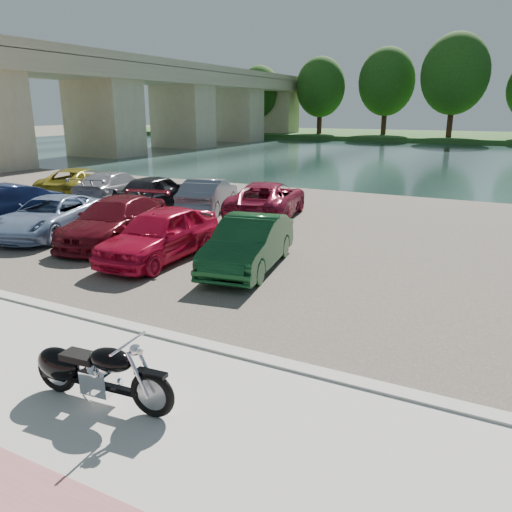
# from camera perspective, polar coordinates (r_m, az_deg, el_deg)

# --- Properties ---
(ground) EXTENTS (200.00, 200.00, 0.00)m
(ground) POSITION_cam_1_polar(r_m,az_deg,el_deg) (7.99, -17.07, -15.39)
(ground) COLOR #595447
(ground) RESTS_ON ground
(promenade) EXTENTS (60.00, 6.00, 0.10)m
(promenade) POSITION_cam_1_polar(r_m,az_deg,el_deg) (7.41, -22.70, -18.28)
(promenade) COLOR #B4B0A9
(promenade) RESTS_ON ground
(kerb) EXTENTS (60.00, 0.30, 0.14)m
(kerb) POSITION_cam_1_polar(r_m,az_deg,el_deg) (9.28, -8.47, -9.60)
(kerb) COLOR #B4B0A9
(kerb) RESTS_ON ground
(parking_lot) EXTENTS (60.00, 18.00, 0.04)m
(parking_lot) POSITION_cam_1_polar(r_m,az_deg,el_deg) (16.98, 9.37, 2.31)
(parking_lot) COLOR #443E37
(parking_lot) RESTS_ON ground
(river) EXTENTS (120.00, 40.00, 0.00)m
(river) POSITION_cam_1_polar(r_m,az_deg,el_deg) (45.17, 21.09, 10.21)
(river) COLOR #192D2B
(river) RESTS_ON ground
(far_bank) EXTENTS (120.00, 24.00, 0.60)m
(far_bank) POSITION_cam_1_polar(r_m,az_deg,el_deg) (76.97, 24.02, 12.29)
(far_bank) COLOR #1E4819
(far_bank) RESTS_ON ground
(bridge) EXTENTS (7.00, 56.00, 8.55)m
(bridge) POSITION_cam_1_polar(r_m,az_deg,el_deg) (56.39, -9.05, 17.75)
(bridge) COLOR tan
(bridge) RESTS_ON ground
(motorcycle) EXTENTS (2.33, 0.75, 1.05)m
(motorcycle) POSITION_cam_1_polar(r_m,az_deg,el_deg) (7.61, -18.49, -12.35)
(motorcycle) COLOR black
(motorcycle) RESTS_ON promenade
(car_2) EXTENTS (3.20, 4.96, 1.27)m
(car_2) POSITION_cam_1_polar(r_m,az_deg,el_deg) (18.07, -22.46, 4.25)
(car_2) COLOR #7F96B9
(car_2) RESTS_ON parking_lot
(car_3) EXTENTS (2.74, 4.99, 1.37)m
(car_3) POSITION_cam_1_polar(r_m,az_deg,el_deg) (16.38, -15.83, 3.91)
(car_3) COLOR #590C16
(car_3) RESTS_ON parking_lot
(car_4) EXTENTS (1.82, 4.31, 1.45)m
(car_4) POSITION_cam_1_polar(r_m,az_deg,el_deg) (14.16, -10.95, 2.50)
(car_4) COLOR #B70C2E
(car_4) RESTS_ON parking_lot
(car_5) EXTENTS (2.12, 4.33, 1.36)m
(car_5) POSITION_cam_1_polar(r_m,az_deg,el_deg) (13.09, -0.85, 1.45)
(car_5) COLOR #11401E
(car_5) RESTS_ON parking_lot
(car_6) EXTENTS (3.68, 5.43, 1.38)m
(car_6) POSITION_cam_1_polar(r_m,az_deg,el_deg) (25.53, -19.45, 7.95)
(car_6) COLOR olive
(car_6) RESTS_ON parking_lot
(car_7) EXTENTS (3.09, 5.15, 1.40)m
(car_7) POSITION_cam_1_polar(r_m,az_deg,el_deg) (23.55, -15.96, 7.62)
(car_7) COLOR gray
(car_7) RESTS_ON parking_lot
(car_8) EXTENTS (1.71, 4.18, 1.42)m
(car_8) POSITION_cam_1_polar(r_m,az_deg,el_deg) (21.77, -11.26, 7.29)
(car_8) COLOR black
(car_8) RESTS_ON parking_lot
(car_9) EXTENTS (2.51, 4.41, 1.37)m
(car_9) POSITION_cam_1_polar(r_m,az_deg,el_deg) (20.59, -5.45, 6.95)
(car_9) COLOR slate
(car_9) RESTS_ON parking_lot
(car_10) EXTENTS (3.32, 5.40, 1.40)m
(car_10) POSITION_cam_1_polar(r_m,az_deg,el_deg) (19.43, 1.28, 6.48)
(car_10) COLOR maroon
(car_10) RESTS_ON parking_lot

